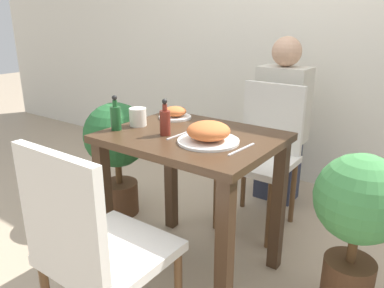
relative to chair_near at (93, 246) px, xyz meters
The scene contains 15 objects.
ground_plane 0.84m from the chair_near, 93.91° to the left, with size 16.00×16.00×0.00m, color tan.
wall_back 2.28m from the chair_near, 91.22° to the left, with size 8.00×0.05×2.60m.
dining_table 0.67m from the chair_near, 93.91° to the left, with size 0.81×0.64×0.75m.
chair_near is the anchor object (origin of this frame).
chair_far 1.34m from the chair_near, 88.95° to the left, with size 0.42×0.42×0.90m.
food_plate 0.68m from the chair_near, 81.94° to the left, with size 0.28×0.28×0.10m.
side_plate 0.95m from the chair_near, 109.20° to the left, with size 0.18×0.18×0.07m.
drink_cup 0.78m from the chair_near, 119.87° to the left, with size 0.09×0.09×0.09m.
sauce_bottle 0.68m from the chair_near, 103.64° to the left, with size 0.05×0.05×0.18m.
condiment_bottle 0.71m from the chair_near, 127.86° to the left, with size 0.05×0.05×0.18m.
fork_utensil 0.66m from the chair_near, 97.72° to the left, with size 0.02×0.16×0.00m.
spoon_utensil 0.71m from the chair_near, 67.27° to the left, with size 0.02×0.19×0.00m.
potted_plant_left 1.18m from the chair_near, 132.61° to the left, with size 0.42×0.42×0.77m.
potted_plant_right 1.07m from the chair_near, 48.25° to the left, with size 0.38×0.38×0.77m.
person_figure 1.72m from the chair_near, 90.83° to the left, with size 0.34×0.22×1.17m.
Camera 1 is at (1.00, -1.39, 1.28)m, focal length 35.00 mm.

